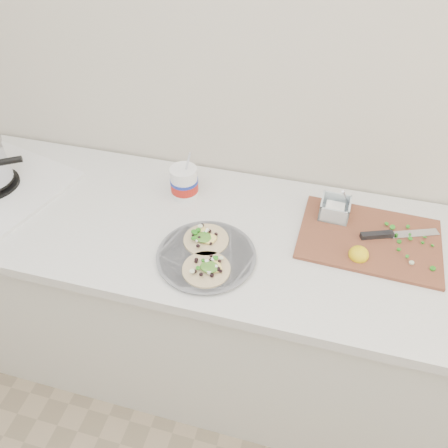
# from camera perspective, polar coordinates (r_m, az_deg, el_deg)

# --- Properties ---
(counter) EXTENTS (2.44, 0.66, 0.90)m
(counter) POSITION_cam_1_polar(r_m,az_deg,el_deg) (1.80, -1.01, -10.65)
(counter) COLOR silver
(counter) RESTS_ON ground
(taco_plate) EXTENTS (0.31, 0.31, 0.04)m
(taco_plate) POSITION_cam_1_polar(r_m,az_deg,el_deg) (1.34, -2.34, -3.92)
(taco_plate) COLOR slate
(taco_plate) RESTS_ON counter
(tub) EXTENTS (0.10, 0.10, 0.22)m
(tub) POSITION_cam_1_polar(r_m,az_deg,el_deg) (1.54, -5.17, 5.67)
(tub) COLOR white
(tub) RESTS_ON counter
(cutboard) EXTENTS (0.45, 0.33, 0.07)m
(cutboard) POSITION_cam_1_polar(r_m,az_deg,el_deg) (1.48, 18.31, -1.21)
(cutboard) COLOR brown
(cutboard) RESTS_ON counter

